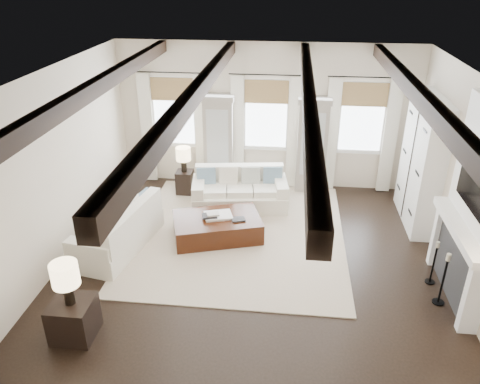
# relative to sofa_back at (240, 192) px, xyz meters

# --- Properties ---
(ground) EXTENTS (7.50, 7.50, 0.00)m
(ground) POSITION_rel_sofa_back_xyz_m (0.45, -2.54, -0.33)
(ground) COLOR black
(ground) RESTS_ON ground
(room_shell) EXTENTS (6.54, 7.54, 3.22)m
(room_shell) POSITION_rel_sofa_back_xyz_m (1.20, -1.65, 1.56)
(room_shell) COLOR silver
(room_shell) RESTS_ON ground
(area_rug) EXTENTS (3.93, 4.34, 0.02)m
(area_rug) POSITION_rel_sofa_back_xyz_m (0.11, -1.14, -0.32)
(area_rug) COLOR beige
(area_rug) RESTS_ON ground
(sofa_back) EXTENTS (2.05, 1.14, 0.83)m
(sofa_back) POSITION_rel_sofa_back_xyz_m (0.00, 0.00, 0.00)
(sofa_back) COLOR white
(sofa_back) RESTS_ON ground
(sofa_left) EXTENTS (1.21, 2.06, 0.83)m
(sofa_left) POSITION_rel_sofa_back_xyz_m (-1.93, -1.84, 0.01)
(sofa_left) COLOR white
(sofa_left) RESTS_ON ground
(ottoman) EXTENTS (1.80, 1.41, 0.41)m
(ottoman) POSITION_rel_sofa_back_xyz_m (-0.28, -1.28, -0.13)
(ottoman) COLOR black
(ottoman) RESTS_ON ground
(tray) EXTENTS (0.59, 0.51, 0.04)m
(tray) POSITION_rel_sofa_back_xyz_m (-0.26, -1.23, 0.10)
(tray) COLOR white
(tray) RESTS_ON ottoman
(book_lower) EXTENTS (0.31, 0.27, 0.04)m
(book_lower) POSITION_rel_sofa_back_xyz_m (-0.41, -1.33, 0.14)
(book_lower) COLOR #262628
(book_lower) RESTS_ON tray
(book_upper) EXTENTS (0.26, 0.23, 0.03)m
(book_upper) POSITION_rel_sofa_back_xyz_m (-0.35, -1.32, 0.18)
(book_upper) COLOR beige
(book_upper) RESTS_ON book_lower
(book_loose) EXTENTS (0.28, 0.24, 0.03)m
(book_loose) POSITION_rel_sofa_back_xyz_m (0.12, -1.33, 0.10)
(book_loose) COLOR #262628
(book_loose) RESTS_ON ottoman
(side_table_front) EXTENTS (0.56, 0.56, 0.56)m
(side_table_front) POSITION_rel_sofa_back_xyz_m (-1.83, -4.05, -0.05)
(side_table_front) COLOR black
(side_table_front) RESTS_ON ground
(lamp_front) EXTENTS (0.36, 0.36, 0.63)m
(lamp_front) POSITION_rel_sofa_back_xyz_m (-1.83, -4.05, 0.65)
(lamp_front) COLOR black
(lamp_front) RESTS_ON side_table_front
(side_table_back) EXTENTS (0.36, 0.36, 0.53)m
(side_table_back) POSITION_rel_sofa_back_xyz_m (-1.28, 0.48, -0.07)
(side_table_back) COLOR black
(side_table_back) RESTS_ON ground
(lamp_back) EXTENTS (0.32, 0.32, 0.55)m
(lamp_back) POSITION_rel_sofa_back_xyz_m (-1.28, 0.48, 0.57)
(lamp_back) COLOR black
(lamp_back) RESTS_ON side_table_back
(candlestick_near) EXTENTS (0.18, 0.18, 0.88)m
(candlestick_near) POSITION_rel_sofa_back_xyz_m (3.35, -2.79, 0.03)
(candlestick_near) COLOR black
(candlestick_near) RESTS_ON ground
(candlestick_far) EXTENTS (0.16, 0.16, 0.77)m
(candlestick_far) POSITION_rel_sofa_back_xyz_m (3.35, -2.28, -0.01)
(candlestick_far) COLOR black
(candlestick_far) RESTS_ON ground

